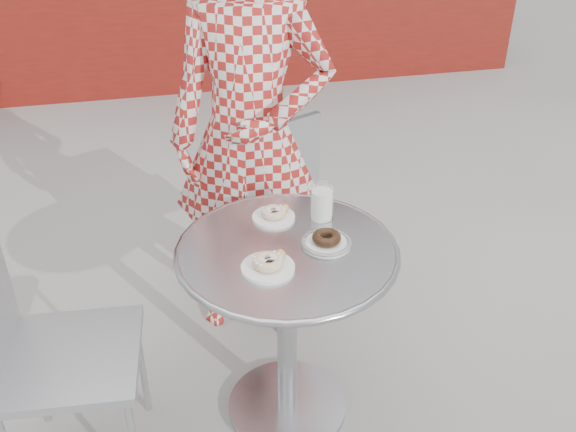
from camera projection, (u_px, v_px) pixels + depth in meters
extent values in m
plane|color=#A8A6A0|center=(273.00, 402.00, 2.60)|extent=(60.00, 60.00, 0.00)
cube|color=maroon|center=(184.00, 33.00, 5.40)|extent=(6.02, 0.20, 1.00)
cylinder|color=silver|center=(287.00, 405.00, 2.56)|extent=(0.47, 0.47, 0.03)
cylinder|color=silver|center=(287.00, 335.00, 2.37)|extent=(0.07, 0.07, 0.74)
cylinder|color=silver|center=(287.00, 251.00, 2.17)|extent=(0.74, 0.74, 0.02)
torus|color=silver|center=(287.00, 251.00, 2.17)|extent=(0.77, 0.77, 0.03)
cube|color=#B0B2B8|center=(254.00, 196.00, 3.09)|extent=(0.58, 0.58, 0.03)
cube|color=#B0B2B8|center=(279.00, 169.00, 2.83)|extent=(0.41, 0.21, 0.44)
cube|color=#B0B2B8|center=(70.00, 358.00, 2.12)|extent=(0.49, 0.49, 0.03)
imported|color=#A11D18|center=(251.00, 139.00, 2.58)|extent=(0.78, 0.64, 1.83)
cylinder|color=white|center=(274.00, 217.00, 2.33)|extent=(0.16, 0.16, 0.01)
torus|color=#BC7248|center=(274.00, 212.00, 2.32)|extent=(0.09, 0.09, 0.03)
sphere|color=#B77A3F|center=(285.00, 208.00, 2.34)|extent=(0.03, 0.03, 0.03)
cylinder|color=white|center=(268.00, 268.00, 2.06)|extent=(0.17, 0.17, 0.01)
torus|color=#BC7248|center=(268.00, 262.00, 2.05)|extent=(0.10, 0.10, 0.03)
sphere|color=#B77A3F|center=(280.00, 254.00, 2.09)|extent=(0.03, 0.03, 0.03)
cylinder|color=white|center=(326.00, 243.00, 2.18)|extent=(0.17, 0.17, 0.01)
torus|color=black|center=(326.00, 238.00, 2.17)|extent=(0.10, 0.10, 0.03)
torus|color=black|center=(326.00, 242.00, 2.18)|extent=(0.17, 0.17, 0.01)
cylinder|color=white|center=(322.00, 205.00, 2.30)|extent=(0.08, 0.08, 0.11)
cylinder|color=white|center=(322.00, 202.00, 2.30)|extent=(0.08, 0.08, 0.13)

